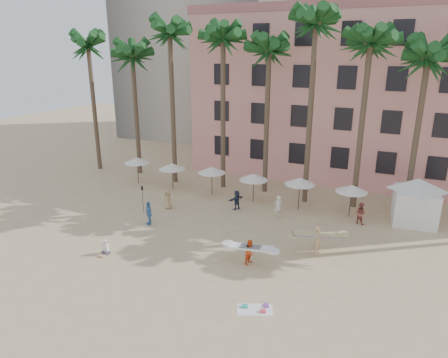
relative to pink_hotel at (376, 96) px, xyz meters
The scene contains 11 objects.
ground 28.09m from the pink_hotel, 105.07° to the right, with size 120.00×120.00×0.00m, color #D1B789.
pink_hotel is the anchor object (origin of this frame).
palm_row 13.71m from the pink_hotel, 120.56° to the right, with size 44.40×5.40×16.30m.
umbrella_row 17.73m from the pink_hotel, 126.53° to the right, with size 22.50×2.70×2.73m.
cabana 14.59m from the pink_hotel, 70.02° to the right, with size 4.92×4.92×3.50m.
beach_towel 28.79m from the pink_hotel, 95.30° to the right, with size 2.05×1.64×0.14m.
carrier_yellow 21.55m from the pink_hotel, 92.81° to the right, with size 3.18×2.22×1.88m.
carrier_white 24.86m from the pink_hotel, 100.81° to the right, with size 2.92×0.94×1.57m.
beachgoers 20.02m from the pink_hotel, 115.09° to the right, with size 15.62×7.65×1.86m.
paddle 25.50m from the pink_hotel, 128.13° to the right, with size 0.18×0.04×2.23m.
seated_man 30.35m from the pink_hotel, 116.93° to the right, with size 0.41×0.72×0.94m.
Camera 1 is at (10.12, -17.77, 12.47)m, focal length 32.00 mm.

